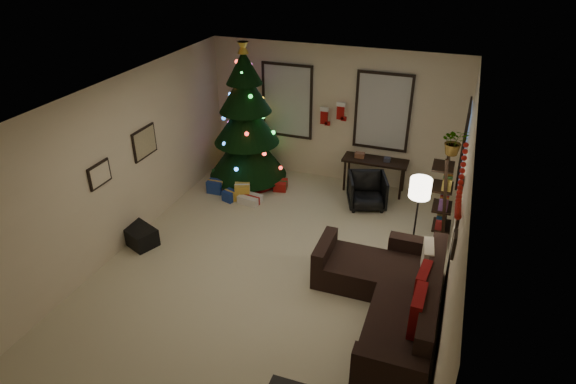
{
  "coord_description": "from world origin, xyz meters",
  "views": [
    {
      "loc": [
        2.29,
        -5.45,
        4.66
      ],
      "look_at": [
        0.1,
        0.6,
        1.15
      ],
      "focal_mm": 30.86,
      "sensor_mm": 36.0,
      "label": 1
    }
  ],
  "objects_px": {
    "sofa": "(392,298)",
    "desk": "(375,163)",
    "desk_chair": "(367,191)",
    "bookshelf": "(444,201)",
    "christmas_tree": "(246,125)"
  },
  "relations": [
    {
      "from": "sofa",
      "to": "desk_chair",
      "type": "height_order",
      "value": "sofa"
    },
    {
      "from": "desk_chair",
      "to": "bookshelf",
      "type": "height_order",
      "value": "bookshelf"
    },
    {
      "from": "sofa",
      "to": "bookshelf",
      "type": "bearing_deg",
      "value": 77.6
    },
    {
      "from": "christmas_tree",
      "to": "desk_chair",
      "type": "height_order",
      "value": "christmas_tree"
    },
    {
      "from": "sofa",
      "to": "desk",
      "type": "relative_size",
      "value": 2.07
    },
    {
      "from": "christmas_tree",
      "to": "bookshelf",
      "type": "relative_size",
      "value": 1.83
    },
    {
      "from": "desk",
      "to": "desk_chair",
      "type": "distance_m",
      "value": 0.71
    },
    {
      "from": "sofa",
      "to": "desk",
      "type": "height_order",
      "value": "sofa"
    },
    {
      "from": "christmas_tree",
      "to": "desk_chair",
      "type": "xyz_separation_m",
      "value": [
        2.49,
        -0.22,
        -0.88
      ]
    },
    {
      "from": "christmas_tree",
      "to": "sofa",
      "type": "relative_size",
      "value": 1.13
    },
    {
      "from": "desk_chair",
      "to": "bookshelf",
      "type": "bearing_deg",
      "value": -47.94
    },
    {
      "from": "desk",
      "to": "desk_chair",
      "type": "bearing_deg",
      "value": -90.15
    },
    {
      "from": "bookshelf",
      "to": "christmas_tree",
      "type": "bearing_deg",
      "value": 165.94
    },
    {
      "from": "christmas_tree",
      "to": "desk",
      "type": "distance_m",
      "value": 2.6
    },
    {
      "from": "desk",
      "to": "bookshelf",
      "type": "distance_m",
      "value": 1.96
    }
  ]
}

